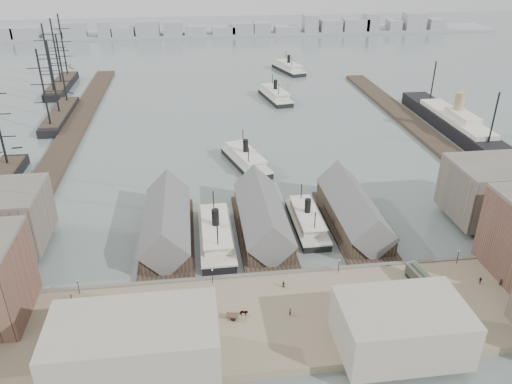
{
  "coord_description": "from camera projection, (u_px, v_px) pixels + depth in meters",
  "views": [
    {
      "loc": [
        -17.2,
        -101.03,
        73.61
      ],
      "look_at": [
        0.0,
        30.0,
        6.0
      ],
      "focal_mm": 35.0,
      "sensor_mm": 36.0,
      "label": 1
    }
  ],
  "objects": [
    {
      "name": "lamp_post_far_w",
      "position": [
        78.0,
        284.0,
        111.16
      ],
      "size": [
        0.44,
        0.44,
        3.92
      ],
      "color": "black",
      "rests_on": "quay"
    },
    {
      "name": "ferry_docked_east",
      "position": [
        307.0,
        220.0,
        141.11
      ],
      "size": [
        7.95,
        26.49,
        9.46
      ],
      "color": "black",
      "rests_on": "ground"
    },
    {
      "name": "east_wharf",
      "position": [
        419.0,
        129.0,
        212.81
      ],
      "size": [
        10.0,
        180.0,
        1.6
      ],
      "primitive_type": "cube",
      "color": "#2D231C",
      "rests_on": "ground"
    },
    {
      "name": "lamp_post_far_e",
      "position": [
        458.0,
        254.0,
        121.58
      ],
      "size": [
        0.44,
        0.44,
        3.92
      ],
      "color": "black",
      "rests_on": "quay"
    },
    {
      "name": "horse_cart_right",
      "position": [
        378.0,
        323.0,
        102.72
      ],
      "size": [
        4.69,
        1.87,
        1.65
      ],
      "rotation": [
        0.0,
        0.0,
        1.64
      ],
      "color": "black",
      "rests_on": "quay"
    },
    {
      "name": "pedestrian_2",
      "position": [
        166.0,
        294.0,
        110.89
      ],
      "size": [
        1.07,
        1.2,
        1.62
      ],
      "primitive_type": "imported",
      "rotation": [
        0.0,
        0.0,
        2.15
      ],
      "color": "black",
      "rests_on": "quay"
    },
    {
      "name": "pedestrian_1",
      "position": [
        126.0,
        330.0,
        100.77
      ],
      "size": [
        0.65,
        0.82,
        1.61
      ],
      "primitive_type": "imported",
      "rotation": [
        0.0,
        0.0,
        1.63
      ],
      "color": "black",
      "rests_on": "quay"
    },
    {
      "name": "pedestrian_8",
      "position": [
        480.0,
        280.0,
        115.3
      ],
      "size": [
        1.01,
        1.05,
        1.76
      ],
      "primitive_type": "imported",
      "rotation": [
        0.0,
        0.0,
        5.45
      ],
      "color": "black",
      "rests_on": "quay"
    },
    {
      "name": "ferry_open_mid",
      "position": [
        275.0,
        95.0,
        252.25
      ],
      "size": [
        14.1,
        31.2,
        10.75
      ],
      "rotation": [
        0.0,
        0.0,
        0.17
      ],
      "color": "black",
      "rests_on": "ground"
    },
    {
      "name": "horse_cart_left",
      "position": [
        139.0,
        322.0,
        102.96
      ],
      "size": [
        4.53,
        4.1,
        1.73
      ],
      "rotation": [
        0.0,
        0.0,
        0.88
      ],
      "color": "black",
      "rests_on": "quay"
    },
    {
      "name": "quay",
      "position": [
        286.0,
        318.0,
        106.59
      ],
      "size": [
        180.0,
        30.0,
        2.0
      ],
      "primitive_type": "cube",
      "color": "#7B6C53",
      "rests_on": "ground"
    },
    {
      "name": "ocean_steamer",
      "position": [
        455.0,
        124.0,
        209.49
      ],
      "size": [
        11.7,
        85.51,
        17.1
      ],
      "color": "black",
      "rests_on": "ground"
    },
    {
      "name": "sailing_ship_far",
      "position": [
        62.0,
        84.0,
        270.33
      ],
      "size": [
        8.96,
        49.78,
        36.83
      ],
      "color": "black",
      "rests_on": "ground"
    },
    {
      "name": "street_bldg_center",
      "position": [
        401.0,
        327.0,
        95.58
      ],
      "size": [
        24.0,
        16.0,
        10.0
      ],
      "primitive_type": "cube",
      "color": "gray",
      "rests_on": "quay"
    },
    {
      "name": "far_shore",
      "position": [
        206.0,
        31.0,
        417.61
      ],
      "size": [
        500.0,
        40.0,
        15.72
      ],
      "color": "gray",
      "rests_on": "ground"
    },
    {
      "name": "pedestrian_10",
      "position": [
        501.0,
        282.0,
        114.66
      ],
      "size": [
        0.51,
        0.67,
        1.76
      ],
      "primitive_type": "imported",
      "rotation": [
        0.0,
        0.0,
        1.51
      ],
      "color": "black",
      "rests_on": "quay"
    },
    {
      "name": "pedestrian_7",
      "position": [
        454.0,
        299.0,
        109.43
      ],
      "size": [
        0.97,
        1.32,
        1.82
      ],
      "primitive_type": "imported",
      "rotation": [
        0.0,
        0.0,
        4.99
      ],
      "color": "black",
      "rests_on": "quay"
    },
    {
      "name": "street_bldg_west",
      "position": [
        135.0,
        348.0,
        89.33
      ],
      "size": [
        30.0,
        16.0,
        12.0
      ],
      "primitive_type": "cube",
      "color": "gray",
      "rests_on": "quay"
    },
    {
      "name": "ferry_shed_east",
      "position": [
        353.0,
        212.0,
        140.49
      ],
      "size": [
        14.0,
        42.0,
        12.6
      ],
      "color": "#2D231C",
      "rests_on": "ground"
    },
    {
      "name": "ferry_shed_center",
      "position": [
        262.0,
        218.0,
        137.48
      ],
      "size": [
        14.0,
        42.0,
        12.6
      ],
      "color": "#2D231C",
      "rests_on": "ground"
    },
    {
      "name": "pedestrian_0",
      "position": [
        71.0,
        298.0,
        109.71
      ],
      "size": [
        0.66,
        0.75,
        1.72
      ],
      "primitive_type": "imported",
      "rotation": [
        0.0,
        0.0,
        5.08
      ],
      "color": "black",
      "rests_on": "quay"
    },
    {
      "name": "pedestrian_3",
      "position": [
        213.0,
        341.0,
        98.04
      ],
      "size": [
        1.11,
        0.67,
        1.77
      ],
      "primitive_type": "imported",
      "rotation": [
        0.0,
        0.0,
        3.38
      ],
      "color": "black",
      "rests_on": "quay"
    },
    {
      "name": "tram",
      "position": [
        421.0,
        279.0,
        114.13
      ],
      "size": [
        4.16,
        10.18,
        3.52
      ],
      "rotation": [
        0.0,
        0.0,
        0.16
      ],
      "color": "black",
      "rests_on": "quay"
    },
    {
      "name": "lamp_post_near_w",
      "position": [
        212.0,
        273.0,
        114.63
      ],
      "size": [
        0.44,
        0.44,
        3.92
      ],
      "color": "black",
      "rests_on": "quay"
    },
    {
      "name": "ferry_docked_west",
      "position": [
        216.0,
        234.0,
        133.93
      ],
      "size": [
        8.95,
        29.82,
        10.65
      ],
      "color": "black",
      "rests_on": "ground"
    },
    {
      "name": "ground",
      "position": [
        272.0,
        267.0,
        124.7
      ],
      "size": [
        900.0,
        900.0,
        0.0
      ],
      "primitive_type": "plane",
      "color": "slate",
      "rests_on": "ground"
    },
    {
      "name": "sailing_ship_mid",
      "position": [
        60.0,
        114.0,
        224.74
      ],
      "size": [
        8.44,
        48.79,
        34.72
      ],
      "color": "black",
      "rests_on": "ground"
    },
    {
      "name": "ferry_open_far",
      "position": [
        289.0,
        68.0,
        304.9
      ],
      "size": [
        16.97,
        31.53,
        10.79
      ],
      "rotation": [
        0.0,
        0.0,
        0.28
      ],
      "color": "black",
      "rests_on": "ground"
    },
    {
      "name": "horse_cart_center",
      "position": [
        240.0,
        314.0,
        105.1
      ],
      "size": [
        4.97,
        2.35,
        1.58
      ],
      "rotation": [
        0.0,
        0.0,
        1.32
      ],
      "color": "black",
      "rests_on": "quay"
    },
    {
      "name": "west_wharf",
      "position": [
        70.0,
        136.0,
        204.72
      ],
      "size": [
        10.0,
        220.0,
        1.6
      ],
      "primitive_type": "cube",
      "color": "#2D231C",
      "rests_on": "ground"
    },
    {
      "name": "ferry_shed_west",
      "position": [
        167.0,
        224.0,
        134.47
      ],
      "size": [
        14.0,
        42.0,
        12.6
      ],
      "color": "#2D231C",
      "rests_on": "ground"
    },
    {
      "name": "seawall",
      "position": [
        275.0,
        276.0,
        119.58
      ],
      "size": [
        180.0,
        1.2,
        2.3
      ],
      "primitive_type": "cube",
      "color": "#59544C",
      "rests_on": "ground"
    },
    {
      "name": "pedestrian_4",
      "position": [
        284.0,
        284.0,
        114.14
      ],
      "size": [
        0.8,
        0.53,
        1.62
      ],
      "primitive_type": "imported",
      "rotation": [
        0.0,
        0.0,
        3.17
      ],
      "color": "black",
      "rests_on": "quay"
    },
    {
      "name": "lamp_post_near_e",
      "position": [
        339.0,
        264.0,
        118.11
      ],
      "size": [
        0.44,
        0.44,
        3.92
      ],
      "color": "black",
      "rests_on": "quay"
    },
    {
      "name": "ferry_open_near",
      "position": [
        246.0,
        159.0,
        179.45
      ],
      "size": [
        16.52,
        30.56,
        10.45
      ],
      "rotation": [
        0.0,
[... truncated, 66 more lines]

